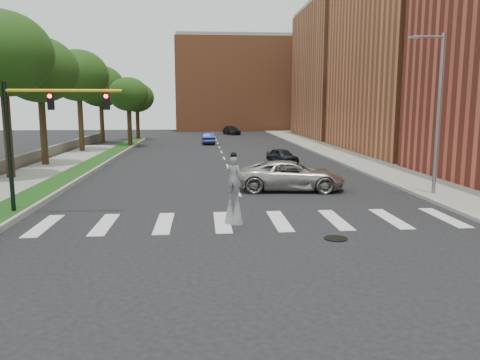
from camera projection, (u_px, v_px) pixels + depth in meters
ground_plane at (254, 227)px, 19.92m from camera, size 160.00×160.00×0.00m
grass_median at (89, 166)px, 38.65m from camera, size 2.00×60.00×0.25m
median_curb at (102, 166)px, 38.73m from camera, size 0.20×60.00×0.28m
sidewalk_left at (0, 189)px, 28.57m from camera, size 4.00×60.00×0.18m
sidewalk_right at (353, 157)px, 45.51m from camera, size 5.00×90.00×0.18m
stone_wall at (29, 159)px, 40.10m from camera, size 0.50×56.00×1.10m
manhole at (336, 238)px, 18.19m from camera, size 0.90×0.90×0.04m
building_mid at (430, 39)px, 49.30m from camera, size 16.00×22.00×24.00m
building_far at (355, 73)px, 73.23m from camera, size 16.00×22.00×20.00m
building_backdrop at (241, 86)px, 95.71m from camera, size 26.00×14.00×18.00m
streetlight at (437, 110)px, 25.92m from camera, size 2.05×0.20×9.00m
traffic_signal at (35, 127)px, 21.42m from camera, size 5.30×0.23×6.20m
stilt_performer at (234, 195)px, 20.31m from camera, size 0.82×0.67×3.17m
suv_crossing at (291, 175)px, 28.48m from camera, size 6.73×3.62×1.79m
car_near at (282, 156)px, 41.61m from camera, size 2.79×4.15×1.31m
car_mid at (208, 138)px, 61.71m from camera, size 1.77×4.54×1.47m
car_far at (231, 130)px, 81.22m from camera, size 3.29×5.38×1.46m
tree_2 at (2, 54)px, 31.21m from camera, size 6.73×6.73×11.39m
tree_3 at (39, 70)px, 38.25m from camera, size 6.27×6.27×10.65m
tree_4 at (78, 76)px, 50.03m from camera, size 6.44×6.44×10.98m
tree_5 at (100, 86)px, 61.94m from camera, size 6.40×6.40×10.30m
tree_6 at (128, 95)px, 56.80m from camera, size 4.82×4.82×8.46m
tree_7 at (137, 98)px, 68.62m from camera, size 5.05×5.05×8.34m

